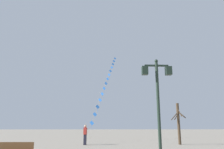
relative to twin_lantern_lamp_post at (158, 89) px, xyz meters
The scene contains 5 objects.
ground_plane 12.89m from the twin_lantern_lamp_post, 100.98° to the left, with size 160.00×160.00×0.00m, color gray.
twin_lantern_lamp_post is the anchor object (origin of this frame).
kite_train 21.69m from the twin_lantern_lamp_post, 95.85° to the left, with size 4.05×19.06×14.48m.
kite_flyer 11.16m from the twin_lantern_lamp_post, 112.13° to the left, with size 0.30×0.62×1.71m.
bare_tree 11.09m from the twin_lantern_lamp_post, 66.81° to the left, with size 1.32×1.22×3.67m.
Camera 1 is at (-0.13, -2.15, 1.64)m, focal length 34.95 mm.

